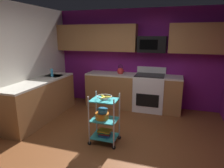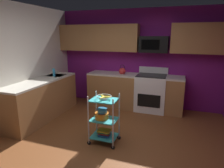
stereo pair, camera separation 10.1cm
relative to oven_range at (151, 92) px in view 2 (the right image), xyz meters
name	(u,v)px [view 2 (the right image)]	position (x,y,z in m)	size (l,w,h in m)	color
floor	(106,149)	(-0.44, -2.10, -0.50)	(4.40, 4.80, 0.04)	brown
wall_back	(138,59)	(-0.44, 0.33, 0.82)	(4.52, 0.06, 2.60)	#751970
wall_left	(0,68)	(-2.67, -2.10, 0.82)	(0.06, 4.80, 2.60)	silver
counter_run	(95,94)	(-1.32, -0.62, -0.01)	(3.45, 2.69, 0.92)	#9E6B3D
oven_range	(151,92)	(0.00, 0.00, 0.00)	(0.76, 0.65, 1.10)	white
upper_cabinets	(133,38)	(-0.54, 0.13, 1.37)	(4.40, 0.33, 0.70)	#9E6B3D
microwave	(154,44)	(0.00, 0.10, 1.22)	(0.70, 0.39, 0.40)	black
rolling_cart	(104,119)	(-0.55, -1.92, -0.03)	(0.53, 0.38, 0.91)	silver
fruit_bowl	(104,97)	(-0.55, -1.92, 0.40)	(0.27, 0.27, 0.07)	silver
mixing_bowl_large	(102,116)	(-0.60, -1.92, 0.04)	(0.25, 0.25, 0.11)	orange
mixing_bowl_small	(102,110)	(-0.59, -1.91, 0.14)	(0.18, 0.18, 0.08)	#338CBF
book_stack	(104,133)	(-0.55, -1.92, -0.29)	(0.24, 0.19, 0.11)	#1E4C8C
kettle	(122,71)	(-0.78, 0.00, 0.52)	(0.21, 0.18, 0.26)	red
dish_soap_bottle	(54,72)	(-2.30, -0.89, 0.54)	(0.06, 0.06, 0.20)	#2D8CBF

